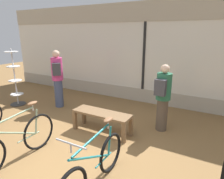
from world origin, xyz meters
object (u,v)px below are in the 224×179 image
at_px(display_bench, 102,116).
at_px(bicycle_right, 94,167).
at_px(customer_by_window, 163,96).
at_px(customer_near_rack, 58,77).
at_px(bicycle_left, 16,142).
at_px(accessory_rack, 15,82).

bearing_deg(display_bench, bicycle_right, -61.42).
relative_size(display_bench, customer_by_window, 0.88).
bearing_deg(customer_near_rack, bicycle_right, -38.60).
distance_m(bicycle_left, bicycle_right, 1.60).
relative_size(bicycle_left, customer_near_rack, 1.02).
bearing_deg(customer_near_rack, display_bench, -20.48).
height_order(bicycle_left, customer_near_rack, customer_near_rack).
bearing_deg(display_bench, customer_by_window, 33.91).
bearing_deg(customer_near_rack, bicycle_left, -61.55).
distance_m(bicycle_right, accessory_rack, 4.65).
height_order(accessory_rack, customer_by_window, accessory_rack).
distance_m(customer_near_rack, customer_by_window, 3.26).
xyz_separation_m(accessory_rack, display_bench, (3.41, -0.25, -0.33)).
bearing_deg(customer_by_window, display_bench, -146.09).
height_order(bicycle_left, customer_by_window, customer_by_window).
bearing_deg(bicycle_right, customer_by_window, 82.14).
relative_size(bicycle_left, accessory_rack, 0.99).
relative_size(accessory_rack, display_bench, 1.29).
relative_size(display_bench, customer_near_rack, 0.79).
distance_m(bicycle_right, display_bench, 1.78).
height_order(bicycle_left, display_bench, bicycle_left).
bearing_deg(customer_by_window, bicycle_left, -127.50).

